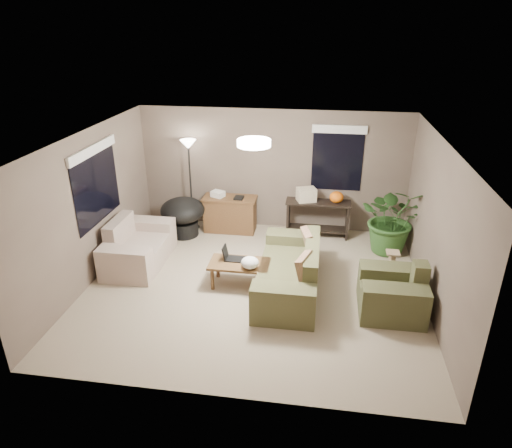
# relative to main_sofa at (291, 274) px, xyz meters

# --- Properties ---
(room_shell) EXTENTS (5.50, 5.50, 5.50)m
(room_shell) POSITION_rel_main_sofa_xyz_m (-0.61, 0.01, 0.96)
(room_shell) COLOR tan
(room_shell) RESTS_ON ground
(main_sofa) EXTENTS (0.95, 2.20, 0.85)m
(main_sofa) POSITION_rel_main_sofa_xyz_m (0.00, 0.00, 0.00)
(main_sofa) COLOR #49492C
(main_sofa) RESTS_ON ground
(throw_pillows) EXTENTS (0.36, 1.40, 0.47)m
(throw_pillows) POSITION_rel_main_sofa_xyz_m (0.26, 0.00, 0.36)
(throw_pillows) COLOR #8C7251
(throw_pillows) RESTS_ON main_sofa
(loveseat) EXTENTS (0.90, 1.60, 0.85)m
(loveseat) POSITION_rel_main_sofa_xyz_m (-2.84, 0.49, 0.00)
(loveseat) COLOR beige
(loveseat) RESTS_ON ground
(armchair) EXTENTS (0.95, 1.00, 0.85)m
(armchair) POSITION_rel_main_sofa_xyz_m (1.57, -0.38, 0.00)
(armchair) COLOR #46482B
(armchair) RESTS_ON ground
(coffee_table) EXTENTS (1.00, 0.55, 0.42)m
(coffee_table) POSITION_rel_main_sofa_xyz_m (-0.86, 0.01, 0.06)
(coffee_table) COLOR brown
(coffee_table) RESTS_ON ground
(laptop) EXTENTS (0.36, 0.23, 0.24)m
(laptop) POSITION_rel_main_sofa_xyz_m (-1.03, 0.11, 0.19)
(laptop) COLOR black
(laptop) RESTS_ON coffee_table
(plastic_bag) EXTENTS (0.36, 0.34, 0.20)m
(plastic_bag) POSITION_rel_main_sofa_xyz_m (-0.66, -0.14, 0.23)
(plastic_bag) COLOR white
(plastic_bag) RESTS_ON coffee_table
(desk) EXTENTS (1.10, 0.50, 0.75)m
(desk) POSITION_rel_main_sofa_xyz_m (-1.45, 2.12, 0.08)
(desk) COLOR brown
(desk) RESTS_ON ground
(desk_papers) EXTENTS (0.70, 0.31, 0.12)m
(desk_papers) POSITION_rel_main_sofa_xyz_m (-1.60, 2.11, 0.51)
(desk_papers) COLOR silver
(desk_papers) RESTS_ON desk
(console_table) EXTENTS (1.30, 0.40, 0.75)m
(console_table) POSITION_rel_main_sofa_xyz_m (0.37, 2.16, 0.14)
(console_table) COLOR black
(console_table) RESTS_ON ground
(pumpkin) EXTENTS (0.36, 0.36, 0.23)m
(pumpkin) POSITION_rel_main_sofa_xyz_m (0.72, 2.16, 0.57)
(pumpkin) COLOR orange
(pumpkin) RESTS_ON console_table
(cardboard_box) EXTENTS (0.43, 0.38, 0.27)m
(cardboard_box) POSITION_rel_main_sofa_xyz_m (0.12, 2.16, 0.59)
(cardboard_box) COLOR beige
(cardboard_box) RESTS_ON console_table
(papasan_chair) EXTENTS (1.03, 1.03, 0.80)m
(papasan_chair) POSITION_rel_main_sofa_xyz_m (-2.36, 1.77, 0.17)
(papasan_chair) COLOR black
(papasan_chair) RESTS_ON ground
(floor_lamp) EXTENTS (0.32, 0.32, 1.91)m
(floor_lamp) POSITION_rel_main_sofa_xyz_m (-2.28, 2.16, 1.30)
(floor_lamp) COLOR black
(floor_lamp) RESTS_ON ground
(ceiling_fixture) EXTENTS (0.50, 0.50, 0.10)m
(ceiling_fixture) POSITION_rel_main_sofa_xyz_m (-0.61, 0.01, 2.15)
(ceiling_fixture) COLOR white
(ceiling_fixture) RESTS_ON room_shell
(houseplant) EXTENTS (1.23, 1.37, 1.07)m
(houseplant) POSITION_rel_main_sofa_xyz_m (1.78, 1.65, 0.24)
(houseplant) COLOR #2D5923
(houseplant) RESTS_ON ground
(cat_scratching_post) EXTENTS (0.32, 0.32, 0.50)m
(cat_scratching_post) POSITION_rel_main_sofa_xyz_m (1.67, 0.63, -0.08)
(cat_scratching_post) COLOR tan
(cat_scratching_post) RESTS_ON ground
(window_left) EXTENTS (0.05, 1.56, 1.33)m
(window_left) POSITION_rel_main_sofa_xyz_m (-3.34, 0.31, 1.49)
(window_left) COLOR black
(window_left) RESTS_ON room_shell
(window_back) EXTENTS (1.06, 0.05, 1.33)m
(window_back) POSITION_rel_main_sofa_xyz_m (0.69, 2.49, 1.49)
(window_back) COLOR black
(window_back) RESTS_ON room_shell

